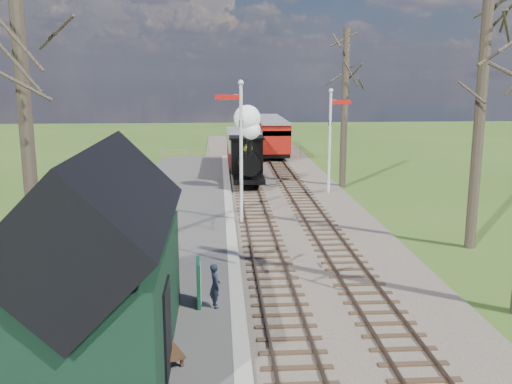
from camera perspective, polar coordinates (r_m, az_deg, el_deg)
distant_hills at (r=76.06m, az=-1.31°, el=-5.67°), size 114.40×48.00×22.02m
ballast_bed at (r=30.98m, az=1.79°, el=-0.23°), size 8.00×60.00×0.10m
track_near at (r=30.87m, az=-0.61°, el=-0.17°), size 1.60×60.00×0.15m
track_far at (r=31.12m, az=4.17°, el=-0.11°), size 1.60×60.00×0.15m
platform at (r=23.13m, az=-8.22°, el=-4.34°), size 5.00×44.00×0.20m
coping_strip at (r=23.06m, az=-2.50°, el=-4.27°), size 0.40×44.00×0.21m
station_shed at (r=13.13m, az=-15.28°, el=-7.24°), size 3.25×6.30×4.78m
semaphore_near at (r=24.35m, az=-1.66°, el=5.03°), size 1.22×0.24×6.22m
semaphore_far at (r=30.92m, az=7.53°, el=5.84°), size 1.22×0.24×5.72m
bare_trees at (r=18.56m, az=5.57°, el=7.84°), size 15.51×22.39×12.00m
fence_line at (r=44.61m, az=-1.23°, el=4.07°), size 12.60×0.08×1.00m
locomotive at (r=32.74m, az=-0.86°, el=4.11°), size 1.86×4.33×4.64m
coach at (r=38.82m, az=-1.30°, el=4.45°), size 2.16×7.42×2.28m
red_carriage_a at (r=44.47m, az=1.75°, el=5.42°), size 2.23×5.53×2.35m
red_carriage_b at (r=49.92m, az=1.14°, el=6.11°), size 2.23×5.53×2.35m
sign_board at (r=15.92m, az=-5.74°, el=-8.98°), size 0.15×0.86×1.26m
bench at (r=13.35m, az=-9.57°, el=-14.37°), size 1.01×1.56×0.86m
person at (r=15.70m, az=-4.12°, el=-9.32°), size 0.40×0.51×1.23m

